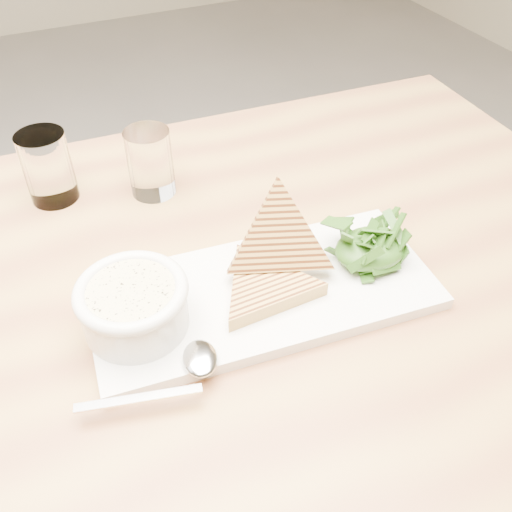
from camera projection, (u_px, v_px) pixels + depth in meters
name	position (u px, v px, depth m)	size (l,w,h in m)	color
floor	(163.00, 504.00, 1.26)	(6.00, 6.00, 0.00)	slate
table_top	(203.00, 299.00, 0.71)	(1.22, 0.81, 0.04)	#A3773E
table_leg_br	(378.00, 241.00, 1.38)	(0.06, 0.06, 0.72)	#A3773E
platter	(263.00, 292.00, 0.68)	(0.41, 0.18, 0.02)	white
soup_bowl	(135.00, 310.00, 0.62)	(0.11, 0.11, 0.05)	white
soup	(131.00, 292.00, 0.60)	(0.10, 0.10, 0.01)	beige
bowl_rim	(131.00, 291.00, 0.60)	(0.12, 0.12, 0.01)	white
sandwich_flat	(265.00, 287.00, 0.66)	(0.15, 0.15, 0.02)	#B4853E
sandwich_lean	(280.00, 239.00, 0.66)	(0.15, 0.15, 0.08)	#B4853E
salad_base	(371.00, 249.00, 0.70)	(0.09, 0.07, 0.04)	black
arugula_pile	(372.00, 243.00, 0.69)	(0.11, 0.10, 0.05)	#3C731C
spoon_bowl	(200.00, 358.00, 0.59)	(0.04, 0.05, 0.01)	silver
spoon_handle	(139.00, 398.00, 0.55)	(0.12, 0.01, 0.00)	silver
glass_near	(48.00, 167.00, 0.80)	(0.07, 0.07, 0.10)	white
glass_far	(150.00, 163.00, 0.81)	(0.06, 0.06, 0.10)	white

